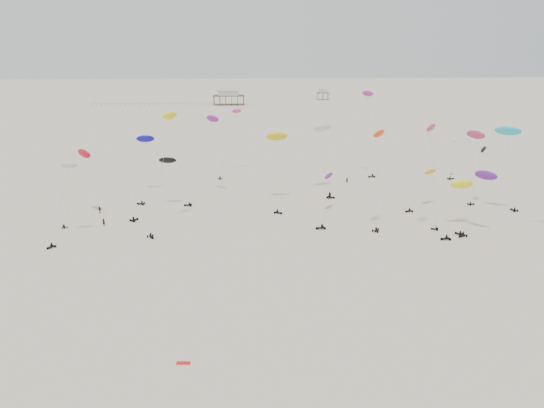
{
  "coord_description": "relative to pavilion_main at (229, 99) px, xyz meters",
  "views": [
    {
      "loc": [
        -7.93,
        -17.62,
        38.68
      ],
      "look_at": [
        0.0,
        88.0,
        7.0
      ],
      "focal_mm": 35.0,
      "sensor_mm": 36.0,
      "label": 1
    }
  ],
  "objects": [
    {
      "name": "rig_15",
      "position": [
        67.44,
        -247.56,
        12.99
      ],
      "size": [
        7.29,
        5.72,
        20.92
      ],
      "rotation": [
        0.0,
        0.0,
        0.33
      ],
      "color": "black",
      "rests_on": "ground"
    },
    {
      "name": "pier_fence",
      "position": [
        -52.0,
        -0.0,
        -3.45
      ],
      "size": [
        80.2,
        0.2,
        1.5
      ],
      "color": "black",
      "rests_on": "ground"
    },
    {
      "name": "rig_6",
      "position": [
        26.9,
        -224.84,
        10.21
      ],
      "size": [
        6.34,
        14.9,
        19.55
      ],
      "rotation": [
        0.0,
        0.0,
        4.12
      ],
      "color": "black",
      "rests_on": "ground"
    },
    {
      "name": "rig_16",
      "position": [
        33.24,
        -257.88,
        11.29
      ],
      "size": [
        4.51,
        8.13,
        21.78
      ],
      "rotation": [
        0.0,
        0.0,
        5.59
      ],
      "color": "black",
      "rests_on": "ground"
    },
    {
      "name": "rig_8",
      "position": [
        54.77,
        -261.96,
        5.82
      ],
      "size": [
        9.52,
        7.01,
        13.72
      ],
      "rotation": [
        0.0,
        0.0,
        0.59
      ],
      "color": "black",
      "rests_on": "ground"
    },
    {
      "name": "spectator_3",
      "position": [
        35.39,
        -218.59,
        -4.22
      ],
      "size": [
        0.87,
        0.77,
        2.0
      ],
      "primitive_type": "imported",
      "rotation": [
        0.0,
        0.0,
        2.69
      ],
      "color": "black",
      "rests_on": "ground"
    },
    {
      "name": "rig_14",
      "position": [
        13.27,
        -235.26,
        10.02
      ],
      "size": [
        5.75,
        15.84,
        19.92
      ],
      "rotation": [
        0.0,
        0.0,
        4.04
      ],
      "color": "black",
      "rests_on": "ground"
    },
    {
      "name": "pavilion_small",
      "position": [
        70.0,
        30.0,
        -0.74
      ],
      "size": [
        9.0,
        7.0,
        8.0
      ],
      "color": "brown",
      "rests_on": "ground"
    },
    {
      "name": "rig_12",
      "position": [
        52.54,
        -261.28,
        10.8
      ],
      "size": [
        6.69,
        9.85,
        21.76
      ],
      "rotation": [
        0.0,
        0.0,
        2.13
      ],
      "color": "black",
      "rests_on": "ground"
    },
    {
      "name": "rig_2",
      "position": [
        49.27,
        -243.68,
        2.16
      ],
      "size": [
        10.16,
        8.81,
        11.37
      ],
      "rotation": [
        0.0,
        0.0,
        1.96
      ],
      "color": "black",
      "rests_on": "ground"
    },
    {
      "name": "rig_10",
      "position": [
        -4.5,
        -228.08,
        11.6
      ],
      "size": [
        9.58,
        16.92,
        23.89
      ],
      "rotation": [
        0.0,
        0.0,
        1.53
      ],
      "color": "black",
      "rests_on": "ground"
    },
    {
      "name": "rig_20",
      "position": [
        -33.13,
        -243.45,
        8.63
      ],
      "size": [
        6.32,
        15.25,
        17.42
      ],
      "rotation": [
        0.0,
        0.0,
        0.5
      ],
      "color": "black",
      "rests_on": "ground"
    },
    {
      "name": "spectator_2",
      "position": [
        -30.22,
        -243.25,
        -4.22
      ],
      "size": [
        1.37,
        1.25,
        2.06
      ],
      "primitive_type": "imported",
      "rotation": [
        0.0,
        0.0,
        5.65
      ],
      "color": "black",
      "rests_on": "ground"
    },
    {
      "name": "rig_17",
      "position": [
        44.25,
        -259.15,
        14.33
      ],
      "size": [
        5.01,
        5.49,
        23.19
      ],
      "rotation": [
        0.0,
        0.0,
        1.14
      ],
      "color": "black",
      "rests_on": "ground"
    },
    {
      "name": "spectator_1",
      "position": [
        27.26,
        -235.31,
        -4.22
      ],
      "size": [
        1.31,
        1.15,
        2.32
      ],
      "primitive_type": "imported",
      "rotation": [
        0.0,
        0.0,
        5.75
      ],
      "color": "black",
      "rests_on": "ground"
    },
    {
      "name": "rig_13",
      "position": [
        51.13,
        -259.49,
        3.14
      ],
      "size": [
        10.55,
        11.96,
        14.17
      ],
      "rotation": [
        0.0,
        0.0,
        1.77
      ],
      "color": "black",
      "rests_on": "ground"
    },
    {
      "name": "ground_plane",
      "position": [
        10.0,
        -150.0,
        -4.22
      ],
      "size": [
        900.0,
        900.0,
        0.0
      ],
      "primitive_type": "plane",
      "color": "beige"
    },
    {
      "name": "rig_11",
      "position": [
        68.91,
        -214.07,
        3.58
      ],
      "size": [
        5.07,
        7.09,
        12.37
      ],
      "rotation": [
        0.0,
        0.0,
        4.83
      ],
      "color": "black",
      "rests_on": "ground"
    },
    {
      "name": "grounded_kite_b",
      "position": [
        -4.77,
        -308.31,
        -4.22
      ],
      "size": [
        1.85,
        0.86,
        0.07
      ],
      "primitive_type": "cube",
      "rotation": [
        0.0,
        0.0,
        -0.09
      ],
      "color": "red",
      "rests_on": "ground"
    },
    {
      "name": "rig_1",
      "position": [
        1.16,
        -203.94,
        6.72
      ],
      "size": [
        8.14,
        15.61,
        22.65
      ],
      "rotation": [
        0.0,
        0.0,
        6.42
      ],
      "color": "black",
      "rests_on": "ground"
    },
    {
      "name": "rig_4",
      "position": [
        -12.85,
        -252.43,
        12.41
      ],
      "size": [
        6.76,
        16.46,
        26.26
      ],
      "rotation": [
        0.0,
        0.0,
        3.66
      ],
      "color": "black",
      "rests_on": "ground"
    },
    {
      "name": "rig_5",
      "position": [
        -16.12,
        -240.48,
        4.05
      ],
      "size": [
        10.24,
        15.9,
        17.88
      ],
      "rotation": [
        0.0,
        0.0,
        5.6
      ],
      "color": "black",
      "rests_on": "ground"
    },
    {
      "name": "rig_7",
      "position": [
        64.23,
        -241.21,
        6.18
      ],
      "size": [
        5.76,
        5.67,
        14.67
      ],
      "rotation": [
        0.0,
        0.0,
        4.86
      ],
      "color": "black",
      "rests_on": "ground"
    },
    {
      "name": "pavilion_main",
      "position": [
        0.0,
        0.0,
        0.0
      ],
      "size": [
        21.0,
        13.0,
        9.8
      ],
      "color": "brown",
      "rests_on": "ground"
    },
    {
      "name": "rig_18",
      "position": [
        23.66,
        -249.41,
        1.46
      ],
      "size": [
        7.13,
        17.61,
        16.51
      ],
      "rotation": [
        0.0,
        0.0,
        1.82
      ],
      "color": "black",
      "rests_on": "ground"
    },
    {
      "name": "spectator_0",
      "position": [
        -27.11,
        -252.8,
        -4.22
      ],
      "size": [
        0.87,
        0.7,
        2.11
      ],
      "primitive_type": "imported",
      "rotation": [
        0.0,
        0.0,
        2.9
      ],
      "color": "black",
      "rests_on": "ground"
    },
    {
      "name": "rig_3",
      "position": [
        -33.09,
        -260.2,
        4.93
      ],
      "size": [
        5.15,
        11.54,
        16.6
      ],
      "rotation": [
        0.0,
        0.0,
        2.64
      ],
      "color": "black",
      "rests_on": "ground"
    },
    {
      "name": "rig_19",
      "position": [
        43.9,
        -207.84,
        12.23
      ],
      "size": [
        3.85,
        9.98,
        25.71
      ],
      "rotation": [
        0.0,
        0.0,
        1.8
      ],
      "color": "black",
      "rests_on": "ground"
    },
    {
      "name": "rig_9",
      "position": [
        -21.64,
        -224.89,
        7.32
      ],
      "size": [
        5.01,
        16.93,
        19.63
      ],
      "rotation": [
        0.0,
        0.0,
        1.37
      ],
      "color": "black",
      "rests_on": "ground"
    }
  ]
}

